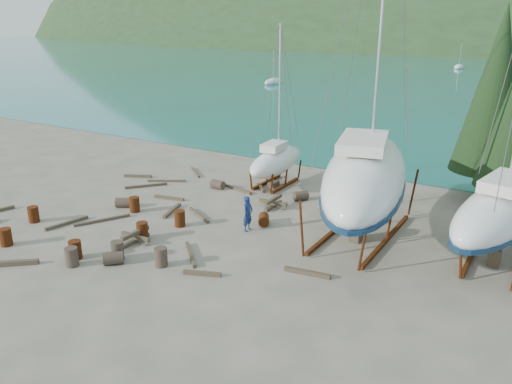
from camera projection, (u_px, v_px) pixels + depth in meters
The scene contains 42 objects.
ground at pixel (201, 239), 25.19m from camera, with size 600.00×600.00×0.00m, color #605C4C.
far_house_left at pixel (366, 41), 207.18m from camera, with size 6.60×5.60×5.60m.
far_house_center at pixel (468, 43), 187.35m from camera, with size 6.60×5.60×5.60m.
cypress_back_left at pixel (496, 90), 28.87m from camera, with size 4.14×4.14×11.50m.
moored_boat_left at pixel (273, 82), 88.31m from camera, with size 2.00×5.00×6.05m.
moored_boat_far at pixel (459, 67), 117.72m from camera, with size 2.00×5.00×6.05m.
large_sailboat_near at pixel (365, 174), 24.53m from camera, with size 6.94×13.65×20.63m.
large_sailboat_far at pixel (504, 209), 22.15m from camera, with size 4.67×10.15×15.49m.
small_sailboat_shore at pixel (276, 161), 33.03m from camera, with size 2.46×6.59×10.36m.
worker at pixel (248, 214), 25.98m from camera, with size 0.70×0.46×1.91m, color navy.
drum_0 at pixel (33, 214), 27.28m from camera, with size 0.58×0.58×0.88m, color #603010.
drum_1 at pixel (113, 258), 22.55m from camera, with size 0.58×0.58×0.88m, color #2D2823.
drum_3 at pixel (75, 250), 23.05m from camera, with size 0.58×0.58×0.88m, color #603010.
drum_4 at pixel (335, 177), 34.47m from camera, with size 0.58×0.58×0.88m, color #603010.
drum_5 at pixel (161, 257), 22.33m from camera, with size 0.58×0.58×0.88m, color #2D2823.
drum_6 at pixel (264, 219), 26.98m from camera, with size 0.58×0.58×0.88m, color #603010.
drum_8 at pixel (135, 204), 28.76m from camera, with size 0.58×0.58×0.88m, color #603010.
drum_9 at pixel (218, 185), 32.78m from camera, with size 0.58×0.58×0.88m, color #2D2823.
drum_10 at pixel (142, 231), 25.16m from camera, with size 0.58×0.58×0.88m, color #603010.
drum_11 at pixel (301, 196), 30.66m from camera, with size 0.58×0.58×0.88m, color #2D2823.
drum_13 at pixel (6, 237), 24.39m from camera, with size 0.58×0.58×0.88m, color #603010.
drum_14 at pixel (180, 218), 26.71m from camera, with size 0.58×0.58×0.88m, color #603010.
drum_15 at pixel (123, 203), 29.51m from camera, with size 0.58×0.58×0.88m, color #2D2823.
drum_16 at pixel (72, 257), 22.33m from camera, with size 0.58×0.58×0.88m, color #2D2823.
drum_17 at pixel (118, 251), 22.96m from camera, with size 0.58×0.58×0.88m, color #2D2823.
timber_0 at pixel (195, 172), 36.24m from camera, with size 0.14×2.49×0.14m, color brown.
timber_1 at pixel (307, 273), 21.66m from camera, with size 0.19×2.07×0.19m, color brown.
timber_2 at pixel (138, 176), 35.26m from camera, with size 0.19×1.98×0.19m, color brown.
timber_3 at pixel (102, 220), 27.45m from camera, with size 0.15×3.07×0.15m, color brown.
timber_4 at pixel (169, 198), 30.90m from camera, with size 0.17×2.03×0.17m, color brown.
timber_5 at pixel (191, 254), 23.41m from camera, with size 0.16×2.62×0.16m, color brown.
timber_6 at pixel (261, 188), 32.77m from camera, with size 0.19×1.61×0.19m, color brown.
timber_7 at pixel (202, 273), 21.61m from camera, with size 0.17×1.69×0.17m, color brown.
timber_8 at pixel (172, 211), 28.79m from camera, with size 0.19×2.22×0.19m, color brown.
timber_10 at pixel (236, 189), 32.64m from camera, with size 0.16×2.87×0.16m, color brown.
timber_11 at pixel (199, 215), 28.20m from camera, with size 0.15×2.49×0.15m, color brown.
timber_12 at pixel (67, 223), 27.03m from camera, with size 0.17×2.47×0.17m, color brown.
timber_15 at pixel (167, 181), 34.25m from camera, with size 0.15×2.63×0.15m, color brown.
timber_16 at pixel (5, 264), 22.42m from camera, with size 0.23×2.85×0.23m, color brown.
timber_17 at pixel (146, 186), 33.20m from camera, with size 0.16×2.78×0.16m, color brown.
timber_pile_fore at pixel (135, 237), 24.77m from camera, with size 1.80×1.80×0.60m.
timber_pile_aft at pixel (273, 203), 29.44m from camera, with size 1.80×1.80×0.60m.
Camera 1 is at (14.47, -18.18, 10.41)m, focal length 35.00 mm.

